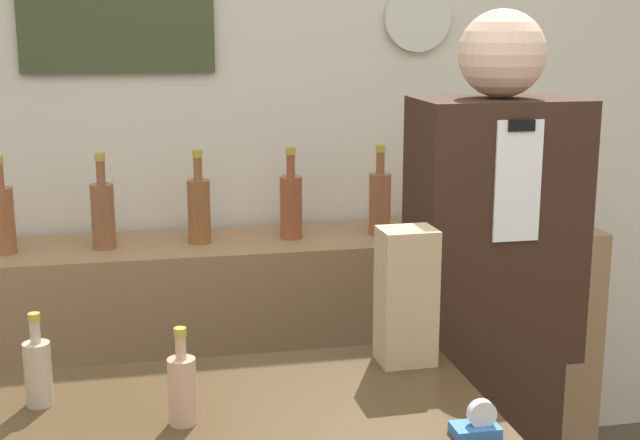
% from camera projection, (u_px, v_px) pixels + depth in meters
% --- Properties ---
extents(back_wall, '(5.20, 0.09, 2.70)m').
position_uv_depth(back_wall, '(242.00, 115.00, 3.22)').
color(back_wall, beige).
rests_on(back_wall, ground_plane).
extents(back_shelf, '(2.13, 0.40, 0.95)m').
position_uv_depth(back_shelf, '(304.00, 366.00, 3.20)').
color(back_shelf, '#9E754C').
rests_on(back_shelf, ground_plane).
extents(shopkeeper, '(0.43, 0.27, 1.72)m').
position_uv_depth(shopkeeper, '(490.00, 332.00, 2.44)').
color(shopkeeper, '#331E14').
rests_on(shopkeeper, ground_plane).
extents(potted_plant, '(0.27, 0.27, 0.34)m').
position_uv_depth(potted_plant, '(523.00, 177.00, 3.21)').
color(potted_plant, '#B27047').
rests_on(potted_plant, back_shelf).
extents(paper_bag, '(0.13, 0.11, 0.32)m').
position_uv_depth(paper_bag, '(406.00, 296.00, 2.06)').
color(paper_bag, tan).
rests_on(paper_bag, display_counter).
extents(tape_dispenser, '(0.09, 0.06, 0.07)m').
position_uv_depth(tape_dispenser, '(477.00, 425.00, 1.72)').
color(tape_dispenser, '#2D66A8').
rests_on(tape_dispenser, display_counter).
extents(counter_bottle_1, '(0.06, 0.06, 0.20)m').
position_uv_depth(counter_bottle_1, '(38.00, 371.00, 1.84)').
color(counter_bottle_1, tan).
rests_on(counter_bottle_1, display_counter).
extents(counter_bottle_2, '(0.06, 0.06, 0.20)m').
position_uv_depth(counter_bottle_2, '(182.00, 388.00, 1.76)').
color(counter_bottle_2, tan).
rests_on(counter_bottle_2, display_counter).
extents(shelf_bottle_0, '(0.08, 0.08, 0.32)m').
position_uv_depth(shelf_bottle_0, '(2.00, 217.00, 2.85)').
color(shelf_bottle_0, brown).
rests_on(shelf_bottle_0, back_shelf).
extents(shelf_bottle_1, '(0.08, 0.08, 0.32)m').
position_uv_depth(shelf_bottle_1, '(103.00, 213.00, 2.92)').
color(shelf_bottle_1, brown).
rests_on(shelf_bottle_1, back_shelf).
extents(shelf_bottle_2, '(0.08, 0.08, 0.32)m').
position_uv_depth(shelf_bottle_2, '(199.00, 208.00, 2.99)').
color(shelf_bottle_2, brown).
rests_on(shelf_bottle_2, back_shelf).
extents(shelf_bottle_3, '(0.08, 0.08, 0.32)m').
position_uv_depth(shelf_bottle_3, '(291.00, 204.00, 3.05)').
color(shelf_bottle_3, brown).
rests_on(shelf_bottle_3, back_shelf).
extents(shelf_bottle_4, '(0.08, 0.08, 0.32)m').
position_uv_depth(shelf_bottle_4, '(380.00, 201.00, 3.11)').
color(shelf_bottle_4, brown).
rests_on(shelf_bottle_4, back_shelf).
extents(shelf_bottle_5, '(0.08, 0.08, 0.32)m').
position_uv_depth(shelf_bottle_5, '(463.00, 196.00, 3.19)').
color(shelf_bottle_5, brown).
rests_on(shelf_bottle_5, back_shelf).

